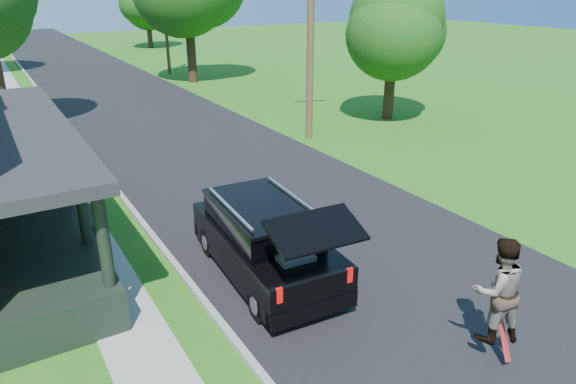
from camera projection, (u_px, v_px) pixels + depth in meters
ground at (387, 276)px, 11.81m from camera, size 140.00×140.00×0.00m
street at (140, 108)px, 27.69m from camera, size 8.00×120.00×0.02m
curb at (60, 118)px, 25.76m from camera, size 0.15×120.00×0.12m
sidewalk at (26, 122)px, 25.02m from camera, size 1.30×120.00×0.03m
black_suv at (265, 240)px, 11.54m from camera, size 2.21×5.07×2.31m
skateboarder at (498, 290)px, 8.79m from camera, size 1.16×1.04×1.96m
skateboard at (504, 341)px, 9.04m from camera, size 0.37×0.46×0.66m
tree_right_near at (393, 23)px, 23.94m from camera, size 5.14×4.87×7.00m
tree_right_far at (146, 1)px, 52.16m from camera, size 5.10×4.94×7.30m
utility_pole_far at (165, 20)px, 36.86m from camera, size 1.44×0.58×7.37m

